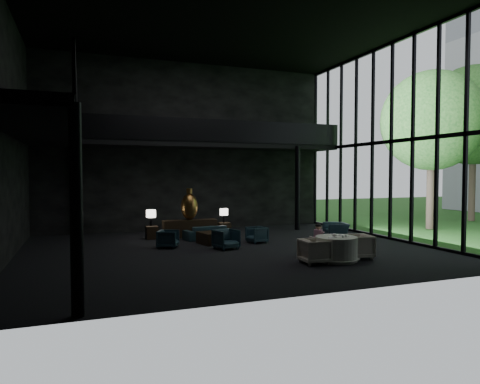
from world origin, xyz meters
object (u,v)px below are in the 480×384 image
object	(u,v)px
lounge_armchair_west	(168,239)
lounge_armchair_east	(257,235)
bronze_urn	(189,206)
dining_chair_east	(358,244)
window_armchair	(336,229)
dining_chair_north	(323,246)
console	(190,228)
coffee_table	(214,238)
side_table_right	(224,229)
sofa	(207,231)
child	(318,233)
table_lamp_right	(224,213)
side_table_left	(152,233)
table_lamp_left	(151,214)
dining_chair_west	(315,249)
dining_table	(336,250)
lounge_armchair_south	(226,238)

from	to	relation	value
lounge_armchair_west	lounge_armchair_east	world-z (taller)	lounge_armchair_west
bronze_urn	dining_chair_east	distance (m)	7.56
window_armchair	dining_chair_north	bearing A→B (deg)	-24.72
console	coffee_table	size ratio (longest dim) A/B	2.27
bronze_urn	side_table_right	xyz separation A→B (m)	(1.60, 0.10, -1.03)
coffee_table	sofa	bearing A→B (deg)	85.52
console	child	world-z (taller)	child
table_lamp_right	lounge_armchair_west	xyz separation A→B (m)	(-2.98, -2.58, -0.64)
side_table_left	child	bearing A→B (deg)	-50.31
table_lamp_left	side_table_right	world-z (taller)	table_lamp_left
side_table_right	dining_chair_west	distance (m)	6.74
lounge_armchair_west	dining_table	bearing A→B (deg)	-109.00
sofa	coffee_table	world-z (taller)	sofa
side_table_right	table_lamp_right	bearing A→B (deg)	90.00
bronze_urn	table_lamp_right	bearing A→B (deg)	6.01
lounge_armchair_east	dining_chair_east	distance (m)	4.36
lounge_armchair_west	coffee_table	bearing A→B (deg)	-55.78
dining_chair_north	lounge_armchair_east	bearing A→B (deg)	-66.19
bronze_urn	side_table_left	bearing A→B (deg)	-178.43
console	side_table_left	world-z (taller)	console
window_armchair	dining_chair_west	world-z (taller)	dining_chair_west
bronze_urn	dining_chair_north	bearing A→B (deg)	-60.56
side_table_left	lounge_armchair_west	distance (m)	2.38
bronze_urn	console	bearing A→B (deg)	-90.00
side_table_right	bronze_urn	bearing A→B (deg)	-176.54
table_lamp_right	lounge_armchair_west	size ratio (longest dim) A/B	0.94
side_table_left	side_table_right	xyz separation A→B (m)	(3.20, 0.14, 0.00)
lounge_armchair_west	dining_chair_east	world-z (taller)	dining_chair_east
child	table_lamp_left	bearing A→B (deg)	-51.20
bronze_urn	table_lamp_left	world-z (taller)	bronze_urn
lounge_armchair_south	dining_chair_north	size ratio (longest dim) A/B	1.29
table_lamp_left	lounge_armchair_east	xyz separation A→B (m)	(3.67, -2.60, -0.69)
window_armchair	lounge_armchair_south	bearing A→B (deg)	-66.16
side_table_left	table_lamp_left	bearing A→B (deg)	90.00
bronze_urn	coffee_table	world-z (taller)	bronze_urn
window_armchair	child	bearing A→B (deg)	-26.55
table_lamp_left	lounge_armchair_east	size ratio (longest dim) A/B	1.09
child	dining_table	bearing A→B (deg)	94.23
bronze_urn	table_lamp_right	xyz separation A→B (m)	(1.60, 0.17, -0.33)
lounge_armchair_east	console	bearing A→B (deg)	-150.17
console	table_lamp_right	world-z (taller)	table_lamp_right
bronze_urn	lounge_armchair_west	size ratio (longest dim) A/B	2.06
table_lamp_left	lounge_armchair_west	bearing A→B (deg)	-85.02
lounge_armchair_east	table_lamp_right	bearing A→B (deg)	179.22
console	dining_chair_east	distance (m)	7.46
table_lamp_right	dining_chair_north	size ratio (longest dim) A/B	1.01
lounge_armchair_east	dining_chair_west	world-z (taller)	dining_chair_west
table_lamp_right	window_armchair	world-z (taller)	table_lamp_right
window_armchair	coffee_table	bearing A→B (deg)	-80.57
bronze_urn	dining_chair_east	world-z (taller)	bronze_urn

